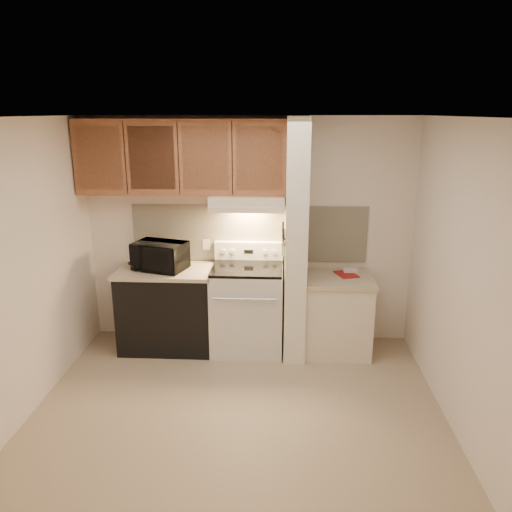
{
  "coord_description": "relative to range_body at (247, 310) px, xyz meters",
  "views": [
    {
      "loc": [
        0.36,
        -3.89,
        2.54
      ],
      "look_at": [
        0.12,
        0.75,
        1.19
      ],
      "focal_mm": 35.0,
      "sensor_mm": 36.0,
      "label": 1
    }
  ],
  "objects": [
    {
      "name": "cab_gap_c",
      "position": [
        -0.14,
        0.01,
        1.62
      ],
      "size": [
        0.01,
        0.01,
        0.73
      ],
      "primitive_type": "cube",
      "color": "black",
      "rests_on": "upper_cabinets"
    },
    {
      "name": "oven_handle",
      "position": [
        0.0,
        -0.35,
        0.26
      ],
      "size": [
        0.65,
        0.02,
        0.02
      ],
      "primitive_type": "cylinder",
      "rotation": [
        0.0,
        1.57,
        0.0
      ],
      "color": "silver",
      "rests_on": "range_body"
    },
    {
      "name": "pillar_trim",
      "position": [
        0.39,
        -0.01,
        0.84
      ],
      "size": [
        0.01,
        0.7,
        0.04
      ],
      "primitive_type": "cube",
      "color": "#995B3A",
      "rests_on": "partition_pillar"
    },
    {
      "name": "range_knob_right_outer",
      "position": [
        0.28,
        0.24,
        0.59
      ],
      "size": [
        0.05,
        0.02,
        0.05
      ],
      "primitive_type": "cylinder",
      "rotation": [
        1.57,
        0.0,
        0.0
      ],
      "color": "silver",
      "rests_on": "range_backguard"
    },
    {
      "name": "wall_right",
      "position": [
        1.8,
        -1.16,
        0.79
      ],
      "size": [
        0.02,
        3.0,
        2.5
      ],
      "primitive_type": "cube",
      "color": "white",
      "rests_on": "floor"
    },
    {
      "name": "upper_cabinets",
      "position": [
        -0.69,
        0.17,
        1.62
      ],
      "size": [
        2.18,
        0.33,
        0.77
      ],
      "primitive_type": "cube",
      "color": "#995B3A",
      "rests_on": "wall_back"
    },
    {
      "name": "microwave",
      "position": [
        -0.93,
        -0.01,
        0.6
      ],
      "size": [
        0.62,
        0.5,
        0.3
      ],
      "primitive_type": "imported",
      "rotation": [
        0.0,
        0.0,
        -0.29
      ],
      "color": "black",
      "rests_on": "left_countertop"
    },
    {
      "name": "cab_gap_b",
      "position": [
        -0.69,
        0.01,
        1.62
      ],
      "size": [
        0.01,
        0.01,
        0.73
      ],
      "primitive_type": "cube",
      "color": "black",
      "rests_on": "upper_cabinets"
    },
    {
      "name": "knife_handle_b",
      "position": [
        0.38,
        -0.14,
        0.91
      ],
      "size": [
        0.02,
        0.02,
        0.1
      ],
      "primitive_type": "cylinder",
      "color": "black",
      "rests_on": "knife_strip"
    },
    {
      "name": "floor",
      "position": [
        0.0,
        -1.16,
        -0.46
      ],
      "size": [
        3.6,
        3.6,
        0.0
      ],
      "primitive_type": "plane",
      "color": "tan",
      "rests_on": "ground"
    },
    {
      "name": "knife_blade_d",
      "position": [
        0.38,
        0.03,
        0.76
      ],
      "size": [
        0.01,
        0.04,
        0.16
      ],
      "primitive_type": "cube",
      "color": "silver",
      "rests_on": "knife_strip"
    },
    {
      "name": "oven_mitt",
      "position": [
        0.38,
        0.17,
        0.7
      ],
      "size": [
        0.03,
        0.1,
        0.23
      ],
      "primitive_type": "cube",
      "color": "gray",
      "rests_on": "partition_pillar"
    },
    {
      "name": "red_folder",
      "position": [
        1.06,
        0.09,
        0.39
      ],
      "size": [
        0.27,
        0.32,
        0.01
      ],
      "primitive_type": "cube",
      "rotation": [
        0.0,
        0.0,
        0.32
      ],
      "color": "#A51B1C",
      "rests_on": "right_countertop"
    },
    {
      "name": "white_box",
      "position": [
        1.12,
        0.17,
        0.41
      ],
      "size": [
        0.15,
        0.11,
        0.04
      ],
      "primitive_type": "cube",
      "rotation": [
        0.0,
        0.0,
        0.03
      ],
      "color": "white",
      "rests_on": "right_countertop"
    },
    {
      "name": "range_knob_left_inner",
      "position": [
        -0.18,
        0.24,
        0.59
      ],
      "size": [
        0.05,
        0.02,
        0.05
      ],
      "primitive_type": "cylinder",
      "rotation": [
        1.57,
        0.0,
        0.0
      ],
      "color": "silver",
      "rests_on": "range_backguard"
    },
    {
      "name": "range_hood",
      "position": [
        0.0,
        0.12,
        1.17
      ],
      "size": [
        0.78,
        0.44,
        0.15
      ],
      "primitive_type": "cube",
      "color": "beige",
      "rests_on": "upper_cabinets"
    },
    {
      "name": "knife_blade_a",
      "position": [
        0.38,
        -0.21,
        0.76
      ],
      "size": [
        0.01,
        0.03,
        0.16
      ],
      "primitive_type": "cube",
      "color": "silver",
      "rests_on": "knife_strip"
    },
    {
      "name": "cab_door_d",
      "position": [
        0.13,
        0.01,
        1.62
      ],
      "size": [
        0.46,
        0.01,
        0.63
      ],
      "primitive_type": "cube",
      "color": "#995B3A",
      "rests_on": "upper_cabinets"
    },
    {
      "name": "wall_left",
      "position": [
        -1.8,
        -1.16,
        0.79
      ],
      "size": [
        0.02,
        3.0,
        2.5
      ],
      "primitive_type": "cube",
      "color": "white",
      "rests_on": "floor"
    },
    {
      "name": "hood_lip",
      "position": [
        0.0,
        -0.08,
        1.12
      ],
      "size": [
        0.78,
        0.04,
        0.06
      ],
      "primitive_type": "cube",
      "color": "beige",
      "rests_on": "range_hood"
    },
    {
      "name": "cab_door_c",
      "position": [
        -0.42,
        0.01,
        1.62
      ],
      "size": [
        0.46,
        0.01,
        0.63
      ],
      "primitive_type": "cube",
      "color": "#995B3A",
      "rests_on": "upper_cabinets"
    },
    {
      "name": "range_body",
      "position": [
        0.0,
        0.0,
        0.0
      ],
      "size": [
        0.76,
        0.65,
        0.92
      ],
      "primitive_type": "cube",
      "color": "silver",
      "rests_on": "floor"
    },
    {
      "name": "spoon_rest",
      "position": [
        -1.23,
        0.21,
        0.46
      ],
      "size": [
        0.25,
        0.15,
        0.02
      ],
      "primitive_type": "cube",
      "rotation": [
        0.0,
        0.0,
        0.36
      ],
      "color": "black",
      "rests_on": "left_countertop"
    },
    {
      "name": "range_knob_right_inner",
      "position": [
        0.18,
        0.24,
        0.59
      ],
      "size": [
        0.05,
        0.02,
        0.05
      ],
      "primitive_type": "cylinder",
      "rotation": [
        1.57,
        0.0,
        0.0
      ],
      "color": "silver",
      "rests_on": "range_backguard"
    },
    {
      "name": "range_knob_left_outer",
      "position": [
        -0.28,
        0.24,
        0.59
      ],
      "size": [
        0.05,
        0.02,
        0.05
      ],
      "primitive_type": "cylinder",
      "rotation": [
        1.57,
        0.0,
        0.0
      ],
      "color": "silver",
      "rests_on": "range_backguard"
    },
    {
      "name": "oven_window",
      "position": [
        0.0,
        -0.32,
        0.04
      ],
      "size": [
        0.5,
        0.01,
        0.3
      ],
      "primitive_type": "cube",
      "color": "black",
      "rests_on": "range_body"
    },
    {
      "name": "dishwasher_front",
      "position": [
        -0.88,
        0.01,
        -0.03
      ],
      "size": [
        1.0,
        0.63,
        0.87
      ],
      "primitive_type": "cube",
      "color": "black",
      "rests_on": "floor"
    },
    {
      "name": "knife_blade_c",
      "position": [
        0.38,
        -0.07,
        0.74
      ],
      "size": [
        0.01,
        0.04,
        0.2
      ],
      "primitive_type": "cube",
      "color": "silver",
      "rests_on": "knife_strip"
    },
    {
      "name": "range_display",
      "position": [
        0.0,
        0.24,
        0.59
      ],
      "size": [
        0.1,
        0.01,
        0.04
      ],
      "primitive_type": "cube",
      "color": "black",
      "rests_on": "range_backguard"
    },
    {
      "name": "knife_handle_d",
      "position": [
        0.38,
        0.04,
        0.91
      ],
      "size": [
        0.02,
        0.02,
        0.1
      ],
      "primitive_type": "cylinder",
      "color": "black",
      "rests_on": "knife_strip"
    },
    {
      "name": "wall_back",
      "position": [
        0.0,
        0.34,
        0.79
      ],
      "size": [
        3.6,
        2.5,
        0.02
      ],
      "primitive_type": "cube",
      "rotation": [
        1.57,
        0.0,
        0.0
      ],
      "color": "white",
      "rests_on": "floor"
    },
    {
      "name": "outlet",
      "position": [
        -0.48,
        0.32,
        0.64
      ],
      "size": [
        0.08,
        0.01,
        0.12
      ],
      "primitive_type": "cube",
      "color": "beige",
      "rests_on": "backsplash"
    },
    {
      "name": "teal_jar",
      "position": [
        -0.83,
        0.23,
        0.51
      ],
      "size": [
        0.13,
        0.13,
        0.11
      ],
      "primitive_type": "cylinder",
      "rotation": [
        0.0,
        0.0,
        0.4
      ],
      "color": "#1D6668",
      "rests_on": "left_countertop"
    },
    {
      "name": "knife_blade_b",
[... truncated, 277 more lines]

